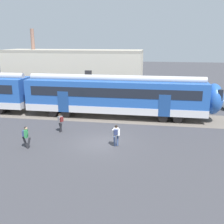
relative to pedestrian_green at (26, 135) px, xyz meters
The scene contains 6 objects.
ground_plane 5.67m from the pedestrian_green, 20.31° to the left, with size 160.00×160.00×0.00m, color #38383D.
track_bed 10.88m from the pedestrian_green, 122.91° to the left, with size 80.00×4.40×0.01m, color #605951.
pedestrian_green is the anchor object (origin of this frame).
pedestrian_grey 3.97m from the pedestrian_green, 71.77° to the left, with size 0.56×0.66×1.67m.
pedestrian_white 6.57m from the pedestrian_green, 12.53° to the left, with size 0.53×0.64×1.67m.
background_building 19.16m from the pedestrian_green, 96.92° to the left, with size 19.12×5.00×9.20m.
Camera 1 is at (3.88, -18.55, 7.68)m, focal length 42.00 mm.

